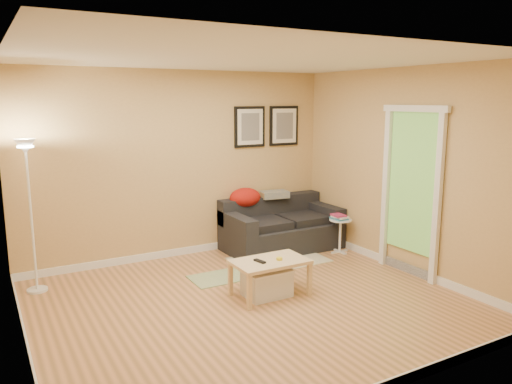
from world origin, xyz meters
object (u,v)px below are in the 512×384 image
Objects in this scene: coffee_table at (270,278)px; side_table at (340,236)px; book_stack at (339,217)px; floor_lamp at (31,221)px; storage_bin at (267,282)px; sofa at (282,224)px.

coffee_table is 1.95m from side_table.
book_stack reaches higher than side_table.
coffee_table is at bearing -32.40° from floor_lamp.
coffee_table is at bearing -152.69° from side_table.
coffee_table reaches higher than storage_bin.
floor_lamp is at bearing 167.22° from coffee_table.
storage_bin is 0.29× the size of floor_lamp.
sofa is at bearing 138.57° from side_table.
side_table is at bearing -7.93° from floor_lamp.
storage_bin is 2.21× the size of book_stack.
floor_lamp is at bearing 179.08° from book_stack.
side_table is (0.64, -0.56, -0.13)m from sofa.
sofa is 7.22× the size of book_stack.
book_stack reaches higher than storage_bin.
floor_lamp is at bearing 172.07° from side_table.
floor_lamp is (-4.00, 0.55, 0.31)m from book_stack.
coffee_table is at bearing -145.21° from book_stack.
sofa reaches higher than book_stack.
side_table is at bearing 26.57° from storage_bin.
storage_bin is 2.00m from book_stack.
side_table is at bearing 46.94° from coffee_table.
book_stack is at bearing -41.55° from sofa.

